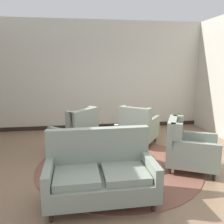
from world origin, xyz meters
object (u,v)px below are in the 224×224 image
(settee, at_px, (100,174))
(armchair_foreground_right, at_px, (77,136))
(armchair_far_left, at_px, (188,149))
(armchair_near_sideboard, at_px, (139,128))
(porcelain_vase, at_px, (116,134))
(coffee_table, at_px, (119,146))

(settee, xyz_separation_m, armchair_foreground_right, (-0.34, 1.82, 0.03))
(armchair_foreground_right, distance_m, armchair_far_left, 2.33)
(settee, bearing_deg, armchair_near_sideboard, 62.14)
(porcelain_vase, relative_size, armchair_far_left, 0.29)
(armchair_near_sideboard, bearing_deg, armchair_far_left, 146.38)
(porcelain_vase, height_order, settee, settee)
(settee, relative_size, armchair_foreground_right, 1.40)
(armchair_near_sideboard, bearing_deg, coffee_table, 95.56)
(armchair_foreground_right, height_order, armchair_near_sideboard, armchair_foreground_right)
(coffee_table, bearing_deg, armchair_near_sideboard, 58.75)
(settee, relative_size, armchair_near_sideboard, 1.36)
(porcelain_vase, bearing_deg, coffee_table, -28.69)
(settee, xyz_separation_m, armchair_near_sideboard, (1.19, 2.32, 0.01))
(armchair_far_left, xyz_separation_m, armchair_near_sideboard, (-0.55, 1.54, 0.01))
(porcelain_vase, xyz_separation_m, armchair_near_sideboard, (0.76, 1.13, -0.21))
(armchair_foreground_right, bearing_deg, porcelain_vase, 93.27)
(coffee_table, distance_m, armchair_near_sideboard, 1.36)
(settee, relative_size, armchair_far_left, 1.36)
(armchair_far_left, height_order, armchair_near_sideboard, armchair_near_sideboard)
(porcelain_vase, relative_size, armchair_near_sideboard, 0.28)
(coffee_table, height_order, settee, settee)
(coffee_table, xyz_separation_m, armchair_foreground_right, (-0.83, 0.66, 0.04))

